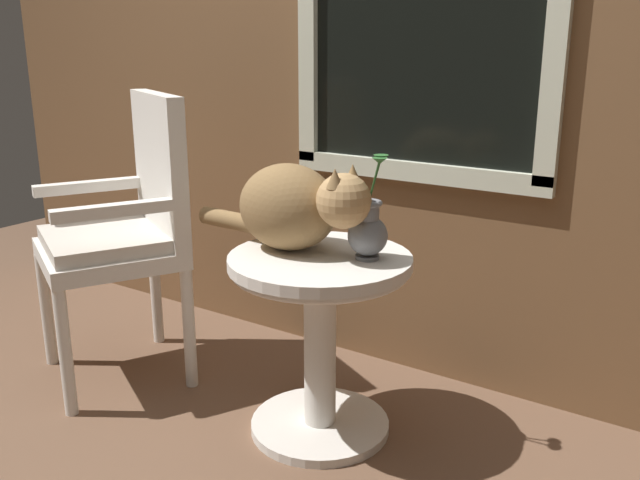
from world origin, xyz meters
TOP-DOWN VIEW (x-y plane):
  - ground_plane at (0.00, 0.00)m, footprint 6.00×6.00m
  - back_wall at (0.01, 0.77)m, footprint 4.00×0.07m
  - wicker_side_table at (0.23, 0.19)m, footprint 0.57×0.57m
  - wicker_chair at (-0.60, 0.15)m, footprint 0.65×0.64m
  - cat at (0.13, 0.20)m, footprint 0.66×0.29m
  - pewter_vase_with_ivy at (0.36, 0.24)m, footprint 0.13×0.12m

SIDE VIEW (x-z plane):
  - ground_plane at x=0.00m, z-range 0.00..0.00m
  - wicker_side_table at x=0.23m, z-range 0.11..0.70m
  - wicker_chair at x=-0.60m, z-range 0.06..1.12m
  - pewter_vase_with_ivy at x=0.36m, z-range 0.53..0.85m
  - cat at x=0.13m, z-range 0.60..0.88m
  - back_wall at x=0.01m, z-range 0.00..2.60m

